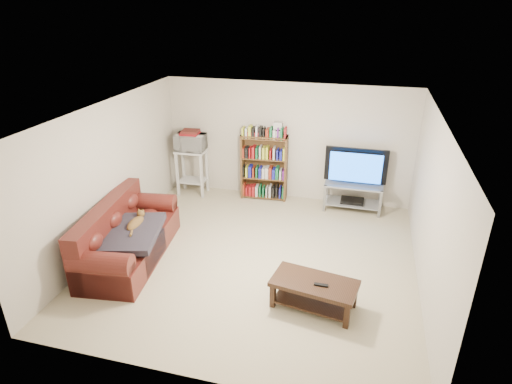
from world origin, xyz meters
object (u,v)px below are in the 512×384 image
(tv_stand, at_px, (353,192))
(bookshelf, at_px, (264,166))
(sofa, at_px, (125,240))
(coffee_table, at_px, (314,289))

(tv_stand, bearing_deg, bookshelf, 177.13)
(sofa, bearing_deg, bookshelf, 52.80)
(sofa, xyz_separation_m, coffee_table, (3.10, -0.46, -0.04))
(sofa, xyz_separation_m, tv_stand, (3.45, 2.69, 0.05))
(coffee_table, bearing_deg, bookshelf, 124.02)
(coffee_table, distance_m, bookshelf, 3.59)
(sofa, bearing_deg, tv_stand, 30.84)
(coffee_table, relative_size, bookshelf, 0.89)
(tv_stand, relative_size, bookshelf, 0.82)
(sofa, relative_size, coffee_table, 1.89)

